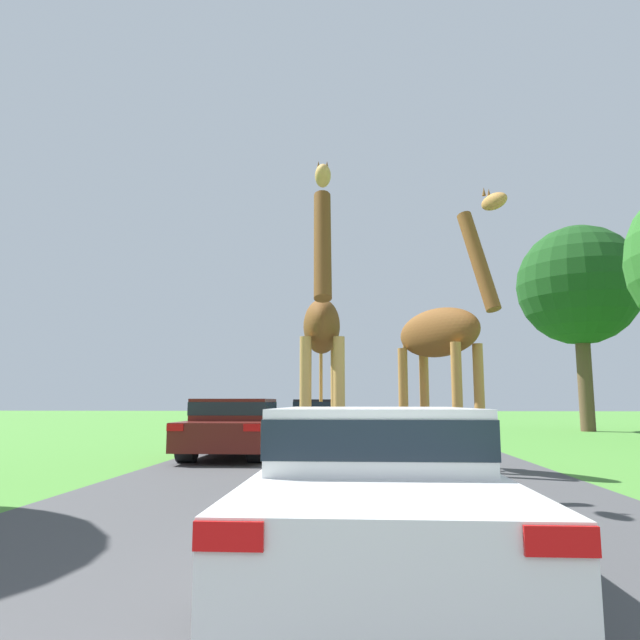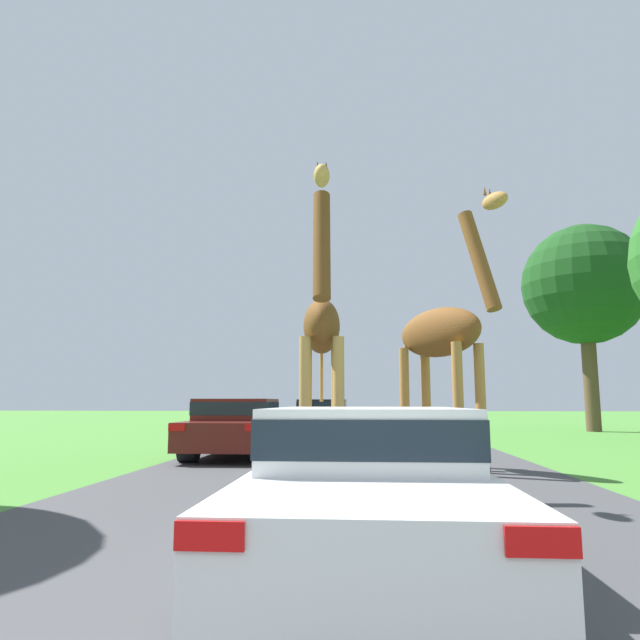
% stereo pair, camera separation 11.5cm
% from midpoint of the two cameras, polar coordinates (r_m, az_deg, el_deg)
% --- Properties ---
extents(road, '(7.86, 120.00, 0.00)m').
position_cam_midpoint_polar(road, '(29.76, 3.13, -10.63)').
color(road, '#424244').
rests_on(road, ground).
extents(giraffe_near_road, '(0.87, 2.78, 4.98)m').
position_cam_midpoint_polar(giraffe_near_road, '(9.62, -0.17, -1.43)').
color(giraffe_near_road, tan).
rests_on(giraffe_near_road, ground).
extents(giraffe_companion, '(2.05, 2.59, 5.17)m').
position_cam_midpoint_polar(giraffe_companion, '(11.36, 11.84, -1.99)').
color(giraffe_companion, '#B77F3D').
rests_on(giraffe_companion, ground).
extents(car_lead_maroon, '(1.74, 4.71, 1.24)m').
position_cam_midpoint_polar(car_lead_maroon, '(4.96, 4.81, -15.29)').
color(car_lead_maroon, silver).
rests_on(car_lead_maroon, ground).
extents(car_queue_right, '(1.80, 4.59, 1.36)m').
position_cam_midpoint_polar(car_queue_right, '(20.39, -0.26, -9.75)').
color(car_queue_right, black).
rests_on(car_queue_right, ground).
extents(car_queue_left, '(1.91, 4.04, 1.35)m').
position_cam_midpoint_polar(car_queue_left, '(13.81, -8.79, -10.44)').
color(car_queue_left, '#561914').
rests_on(car_queue_left, ground).
extents(tree_right_cluster, '(5.41, 5.41, 9.22)m').
position_cam_midpoint_polar(tree_right_cluster, '(28.33, 24.37, 3.10)').
color(tree_right_cluster, brown).
rests_on(tree_right_cluster, ground).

